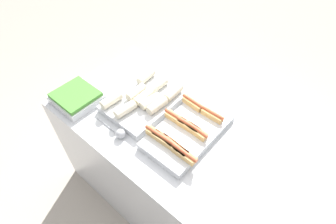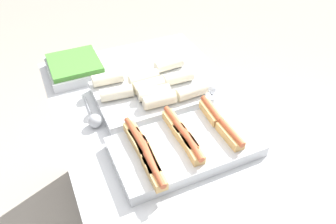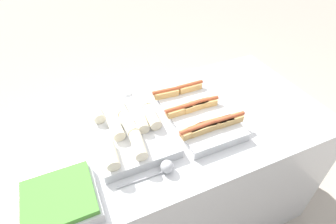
# 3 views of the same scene
# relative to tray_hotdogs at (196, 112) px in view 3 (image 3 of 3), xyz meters

# --- Properties ---
(ground_plane) EXTENTS (12.00, 12.00, 0.00)m
(ground_plane) POSITION_rel_tray_hotdogs_xyz_m (-0.09, 0.01, -0.92)
(ground_plane) COLOR #ADA393
(counter) EXTENTS (1.63, 0.87, 0.89)m
(counter) POSITION_rel_tray_hotdogs_xyz_m (-0.09, 0.01, -0.48)
(counter) COLOR silver
(counter) RESTS_ON ground_plane
(tray_hotdogs) EXTENTS (0.36, 0.55, 0.10)m
(tray_hotdogs) POSITION_rel_tray_hotdogs_xyz_m (0.00, 0.00, 0.00)
(tray_hotdogs) COLOR silver
(tray_hotdogs) RESTS_ON counter
(tray_wraps) EXTENTS (0.36, 0.48, 0.11)m
(tray_wraps) POSITION_rel_tray_hotdogs_xyz_m (-0.37, 0.02, 0.00)
(tray_wraps) COLOR silver
(tray_wraps) RESTS_ON counter
(tray_side_front) EXTENTS (0.28, 0.27, 0.07)m
(tray_side_front) POSITION_rel_tray_hotdogs_xyz_m (-0.73, -0.25, -0.00)
(tray_side_front) COLOR silver
(tray_side_front) RESTS_ON counter
(serving_spoon_near) EXTENTS (0.26, 0.06, 0.06)m
(serving_spoon_near) POSITION_rel_tray_hotdogs_xyz_m (-0.30, -0.27, -0.01)
(serving_spoon_near) COLOR #B2B5BA
(serving_spoon_near) RESTS_ON counter
(serving_spoon_far) EXTENTS (0.25, 0.06, 0.06)m
(serving_spoon_far) POSITION_rel_tray_hotdogs_xyz_m (-0.30, 0.29, -0.01)
(serving_spoon_far) COLOR #B2B5BA
(serving_spoon_far) RESTS_ON counter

